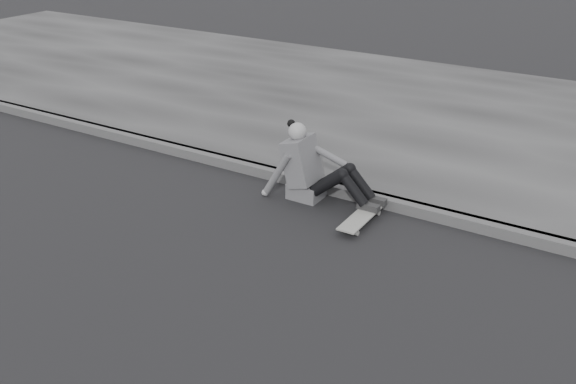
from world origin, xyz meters
name	(u,v)px	position (x,y,z in m)	size (l,w,h in m)	color
ground	(185,305)	(0.00, 0.00, 0.00)	(80.00, 80.00, 0.00)	black
curb	(330,188)	(0.00, 2.58, 0.06)	(24.00, 0.16, 0.12)	#484848
sidewalk	(424,116)	(0.00, 5.60, 0.06)	(24.00, 6.00, 0.12)	#353535
skateboard	(362,217)	(0.64, 2.09, 0.07)	(0.20, 0.78, 0.09)	gray
seated_woman	(312,169)	(-0.10, 2.34, 0.36)	(1.38, 0.46, 0.88)	#575759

